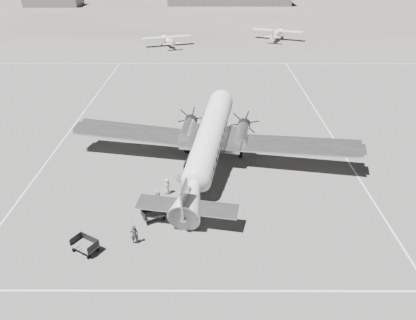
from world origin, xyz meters
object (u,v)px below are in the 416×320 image
at_px(dc3_airliner, 208,145).
at_px(baggage_cart_near, 154,214).
at_px(baggage_cart_far, 85,246).
at_px(light_plane_left, 168,41).
at_px(passenger, 167,186).
at_px(ground_crew, 134,234).
at_px(shed_secondary, 54,0).
at_px(light_plane_right, 277,35).
at_px(ramp_agent, 159,200).

distance_m(dc3_airliner, baggage_cart_near, 9.16).
relative_size(dc3_airliner, baggage_cart_far, 15.33).
bearing_deg(baggage_cart_near, dc3_airliner, 34.00).
distance_m(light_plane_left, passenger, 56.70).
bearing_deg(ground_crew, dc3_airliner, -121.52).
distance_m(ground_crew, passenger, 6.81).
bearing_deg(light_plane_left, shed_secondary, 106.83).
height_order(shed_secondary, passenger, shed_secondary).
xyz_separation_m(shed_secondary, light_plane_right, (68.17, -55.10, -0.81)).
xyz_separation_m(dc3_airliner, passenger, (-3.53, -4.04, -1.99)).
height_order(baggage_cart_far, ramp_agent, ramp_agent).
bearing_deg(passenger, baggage_cart_far, 160.49).
distance_m(dc3_airliner, ground_crew, 12.01).
xyz_separation_m(shed_secondary, ramp_agent, (49.07, -120.13, -1.11)).
bearing_deg(light_plane_left, ramp_agent, -104.64).
bearing_deg(shed_secondary, passenger, -67.21).
distance_m(light_plane_right, passenger, 65.44).
relative_size(light_plane_left, baggage_cart_far, 5.62).
bearing_deg(shed_secondary, light_plane_left, -54.06).
bearing_deg(light_plane_right, dc3_airliner, -83.26).
height_order(shed_secondary, light_plane_right, shed_secondary).
distance_m(shed_secondary, light_plane_left, 75.77).
height_order(dc3_airliner, ramp_agent, dc3_airliner).
distance_m(shed_secondary, ramp_agent, 129.77).
bearing_deg(ramp_agent, light_plane_left, 30.63).
distance_m(shed_secondary, ground_crew, 133.27).
bearing_deg(light_plane_left, ground_crew, -106.10).
bearing_deg(baggage_cart_near, shed_secondary, 84.37).
xyz_separation_m(dc3_airliner, baggage_cart_near, (-4.24, -7.82, -2.21)).
bearing_deg(light_plane_right, ramp_agent, -85.16).
bearing_deg(baggage_cart_near, ground_crew, -137.23).
bearing_deg(light_plane_left, baggage_cart_far, -109.14).
bearing_deg(light_plane_left, dc3_airliner, -99.83).
distance_m(dc3_airliner, light_plane_left, 53.15).
distance_m(baggage_cart_far, ramp_agent, 6.98).
distance_m(baggage_cart_near, baggage_cart_far, 5.74).
bearing_deg(passenger, baggage_cart_near, -176.28).
bearing_deg(baggage_cart_far, shed_secondary, 140.84).
height_order(baggage_cart_near, baggage_cart_far, baggage_cart_far).
xyz_separation_m(ground_crew, ramp_agent, (1.29, 4.27, 0.11)).
bearing_deg(light_plane_right, shed_secondary, 162.25).
bearing_deg(shed_secondary, baggage_cart_near, -68.13).
relative_size(baggage_cart_far, ground_crew, 1.21).
relative_size(light_plane_right, ramp_agent, 6.44).
xyz_separation_m(light_plane_right, ground_crew, (-20.38, -69.30, -0.41)).
relative_size(light_plane_left, baggage_cart_near, 5.76).
bearing_deg(ground_crew, light_plane_right, -111.61).
relative_size(baggage_cart_near, passenger, 1.24).
bearing_deg(light_plane_right, light_plane_left, -144.04).
height_order(shed_secondary, light_plane_left, shed_secondary).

